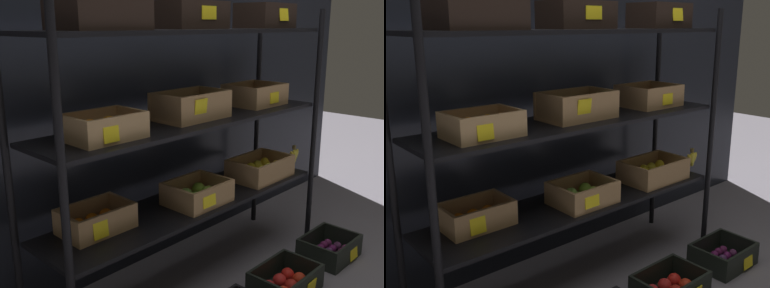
# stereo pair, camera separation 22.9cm
# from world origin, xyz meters

# --- Properties ---
(ground_plane) EXTENTS (10.00, 10.00, 0.00)m
(ground_plane) POSITION_xyz_m (0.00, 0.00, 0.00)
(ground_plane) COLOR slate
(storefront_wall) EXTENTS (4.12, 0.12, 2.24)m
(storefront_wall) POSITION_xyz_m (0.00, 0.41, 1.12)
(storefront_wall) COLOR black
(storefront_wall) RESTS_ON ground_plane
(display_rack) EXTENTS (1.83, 0.46, 1.46)m
(display_rack) POSITION_xyz_m (0.01, -0.00, 0.90)
(display_rack) COLOR black
(display_rack) RESTS_ON ground_plane
(crate_ground_apple_red) EXTENTS (0.35, 0.26, 0.13)m
(crate_ground_apple_red) POSITION_xyz_m (0.24, -0.44, 0.05)
(crate_ground_apple_red) COLOR black
(crate_ground_apple_red) RESTS_ON ground_plane
(crate_ground_right_plum) EXTENTS (0.34, 0.27, 0.13)m
(crate_ground_right_plum) POSITION_xyz_m (0.73, -0.43, 0.05)
(crate_ground_right_plum) COLOR black
(crate_ground_right_plum) RESTS_ON ground_plane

